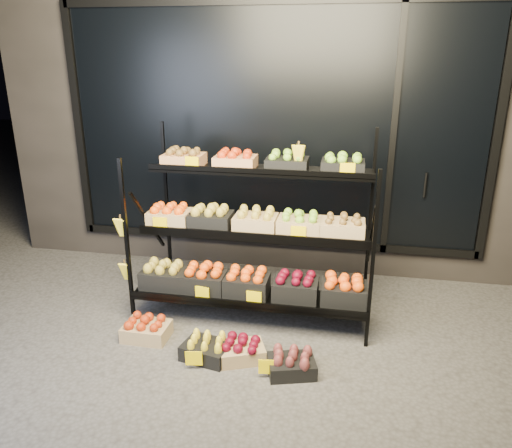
% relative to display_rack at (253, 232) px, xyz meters
% --- Properties ---
extents(ground, '(24.00, 24.00, 0.00)m').
position_rel_display_rack_xyz_m(ground, '(0.01, -0.60, -0.79)').
color(ground, '#514F4C').
rests_on(ground, ground).
extents(building, '(6.00, 2.08, 3.50)m').
position_rel_display_rack_xyz_m(building, '(0.01, 1.99, 0.96)').
color(building, '#2D2826').
rests_on(building, ground).
extents(display_rack, '(2.18, 1.02, 1.66)m').
position_rel_display_rack_xyz_m(display_rack, '(0.00, 0.00, 0.00)').
color(display_rack, black).
rests_on(display_rack, ground).
extents(tag_floor_a, '(0.13, 0.01, 0.12)m').
position_rel_display_rack_xyz_m(tag_floor_a, '(-0.26, -1.00, -0.73)').
color(tag_floor_a, '#FFDA00').
rests_on(tag_floor_a, ground).
extents(tag_floor_b, '(0.13, 0.01, 0.12)m').
position_rel_display_rack_xyz_m(tag_floor_b, '(0.31, -1.00, -0.73)').
color(tag_floor_b, '#FFDA00').
rests_on(tag_floor_b, ground).
extents(floor_crate_left, '(0.38, 0.28, 0.19)m').
position_rel_display_rack_xyz_m(floor_crate_left, '(-0.79, -0.65, -0.70)').
color(floor_crate_left, tan).
rests_on(floor_crate_left, ground).
extents(floor_crate_midleft, '(0.41, 0.34, 0.19)m').
position_rel_display_rack_xyz_m(floor_crate_midleft, '(-0.21, -0.83, -0.70)').
color(floor_crate_midleft, black).
rests_on(floor_crate_midleft, ground).
extents(floor_crate_midright, '(0.42, 0.37, 0.18)m').
position_rel_display_rack_xyz_m(floor_crate_midright, '(0.07, -0.80, -0.70)').
color(floor_crate_midright, tan).
rests_on(floor_crate_midright, ground).
extents(floor_crate_right, '(0.41, 0.35, 0.18)m').
position_rel_display_rack_xyz_m(floor_crate_right, '(0.48, -0.90, -0.70)').
color(floor_crate_right, black).
rests_on(floor_crate_right, ground).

